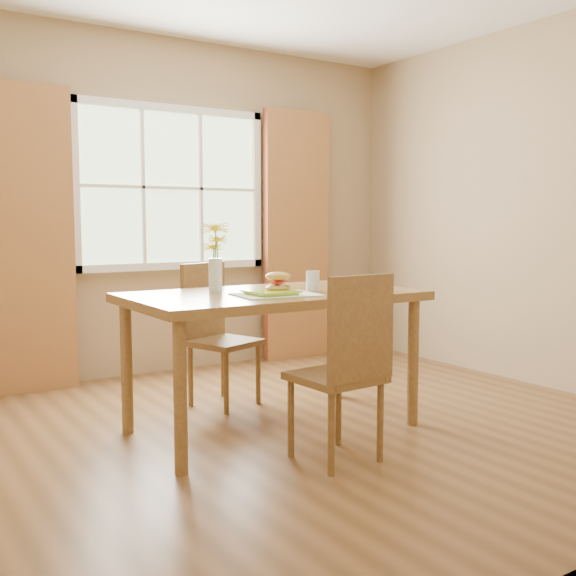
{
  "coord_description": "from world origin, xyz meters",
  "views": [
    {
      "loc": [
        -2.18,
        -3.26,
        1.23
      ],
      "look_at": [
        -0.06,
        0.03,
        0.84
      ],
      "focal_mm": 42.0,
      "sensor_mm": 36.0,
      "label": 1
    }
  ],
  "objects_px": {
    "chair_near": "(346,361)",
    "croissant_sandwich": "(278,282)",
    "water_glass": "(313,282)",
    "flower_vase": "(215,250)",
    "chair_far": "(215,327)",
    "dining_table": "(272,306)"
  },
  "relations": [
    {
      "from": "dining_table",
      "to": "croissant_sandwich",
      "type": "height_order",
      "value": "croissant_sandwich"
    },
    {
      "from": "flower_vase",
      "to": "chair_far",
      "type": "bearing_deg",
      "value": 64.06
    },
    {
      "from": "dining_table",
      "to": "water_glass",
      "type": "bearing_deg",
      "value": -21.08
    },
    {
      "from": "dining_table",
      "to": "croissant_sandwich",
      "type": "bearing_deg",
      "value": -108.58
    },
    {
      "from": "chair_near",
      "to": "water_glass",
      "type": "height_order",
      "value": "chair_near"
    },
    {
      "from": "chair_far",
      "to": "water_glass",
      "type": "relative_size",
      "value": 7.87
    },
    {
      "from": "chair_near",
      "to": "water_glass",
      "type": "relative_size",
      "value": 8.03
    },
    {
      "from": "croissant_sandwich",
      "to": "flower_vase",
      "type": "bearing_deg",
      "value": 138.56
    },
    {
      "from": "chair_far",
      "to": "flower_vase",
      "type": "height_order",
      "value": "flower_vase"
    },
    {
      "from": "chair_near",
      "to": "flower_vase",
      "type": "height_order",
      "value": "flower_vase"
    },
    {
      "from": "chair_near",
      "to": "chair_far",
      "type": "relative_size",
      "value": 1.02
    },
    {
      "from": "chair_near",
      "to": "croissant_sandwich",
      "type": "height_order",
      "value": "chair_near"
    },
    {
      "from": "chair_far",
      "to": "water_glass",
      "type": "bearing_deg",
      "value": -92.38
    },
    {
      "from": "chair_far",
      "to": "flower_vase",
      "type": "distance_m",
      "value": 0.8
    },
    {
      "from": "chair_near",
      "to": "water_glass",
      "type": "xyz_separation_m",
      "value": [
        0.22,
        0.62,
        0.34
      ]
    },
    {
      "from": "water_glass",
      "to": "flower_vase",
      "type": "bearing_deg",
      "value": 152.77
    },
    {
      "from": "chair_near",
      "to": "chair_far",
      "type": "distance_m",
      "value": 1.4
    },
    {
      "from": "chair_far",
      "to": "chair_near",
      "type": "bearing_deg",
      "value": -108.93
    },
    {
      "from": "chair_far",
      "to": "flower_vase",
      "type": "xyz_separation_m",
      "value": [
        -0.25,
        -0.52,
        0.54
      ]
    },
    {
      "from": "water_glass",
      "to": "croissant_sandwich",
      "type": "bearing_deg",
      "value": -169.75
    },
    {
      "from": "water_glass",
      "to": "chair_far",
      "type": "bearing_deg",
      "value": 107.94
    },
    {
      "from": "croissant_sandwich",
      "to": "flower_vase",
      "type": "height_order",
      "value": "flower_vase"
    }
  ]
}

